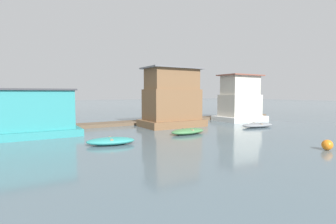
% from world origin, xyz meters
% --- Properties ---
extents(ground_plane, '(200.00, 200.00, 0.00)m').
position_xyz_m(ground_plane, '(0.00, 0.00, 0.00)').
color(ground_plane, slate).
extents(dock_walkway, '(33.80, 1.95, 0.30)m').
position_xyz_m(dock_walkway, '(0.00, 3.12, 0.15)').
color(dock_walkway, brown).
rests_on(dock_walkway, ground_plane).
extents(houseboat_teal, '(6.07, 3.76, 3.36)m').
position_xyz_m(houseboat_teal, '(-10.45, 0.06, 1.58)').
color(houseboat_teal, teal).
rests_on(houseboat_teal, ground_plane).
extents(houseboat_brown, '(5.56, 3.57, 5.35)m').
position_xyz_m(houseboat_brown, '(0.88, -0.25, 2.46)').
color(houseboat_brown, brown).
rests_on(houseboat_brown, ground_plane).
extents(houseboat_white, '(5.27, 3.61, 5.06)m').
position_xyz_m(houseboat_white, '(10.05, 0.20, 2.26)').
color(houseboat_white, white).
rests_on(houseboat_white, ground_plane).
extents(dinghy_teal, '(3.06, 2.01, 0.43)m').
position_xyz_m(dinghy_teal, '(-6.78, -5.73, 0.21)').
color(dinghy_teal, teal).
rests_on(dinghy_teal, ground_plane).
extents(dinghy_green, '(3.13, 1.75, 0.41)m').
position_xyz_m(dinghy_green, '(-0.51, -4.75, 0.21)').
color(dinghy_green, '#47844C').
rests_on(dinghy_green, ground_plane).
extents(dinghy_grey, '(3.40, 1.60, 0.39)m').
position_xyz_m(dinghy_grey, '(7.11, -4.76, 0.19)').
color(dinghy_grey, gray).
rests_on(dinghy_grey, ground_plane).
extents(mooring_post_near_left, '(0.29, 0.29, 1.83)m').
position_xyz_m(mooring_post_near_left, '(-0.14, 1.89, 0.91)').
color(mooring_post_near_left, brown).
rests_on(mooring_post_near_left, ground_plane).
extents(mooring_post_far_right, '(0.23, 0.23, 1.71)m').
position_xyz_m(mooring_post_far_right, '(-7.95, 1.89, 0.85)').
color(mooring_post_far_right, brown).
rests_on(mooring_post_far_right, ground_plane).
extents(buoy_orange, '(0.56, 0.56, 0.56)m').
position_xyz_m(buoy_orange, '(2.71, -13.13, 0.28)').
color(buoy_orange, orange).
rests_on(buoy_orange, ground_plane).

